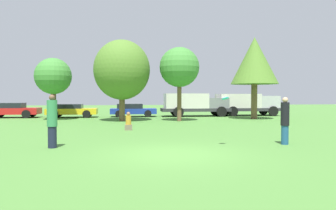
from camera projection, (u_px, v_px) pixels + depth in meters
The scene contains 14 objects.
ground_plane at pixel (171, 154), 10.36m from camera, with size 120.00×120.00×0.00m, color #477A33.
person_thrower at pixel (52, 121), 11.61m from camera, with size 0.36×0.36×1.94m.
person_catcher at pixel (285, 120), 12.46m from camera, with size 0.33×0.33×1.85m.
frisbee at pixel (225, 98), 11.87m from camera, with size 0.28×0.26×0.14m.
bystander_sitting at pixel (128, 123), 17.78m from camera, with size 0.41×0.34×1.02m.
tree_0 at pixel (53, 77), 25.34m from camera, with size 2.88×2.88×4.93m.
tree_1 at pixel (122, 70), 24.33m from camera, with size 4.28×4.28×6.19m.
tree_2 at pixel (179, 68), 24.20m from camera, with size 3.02×3.02×5.61m.
tree_3 at pixel (254, 61), 26.55m from camera, with size 3.90×3.90×6.81m.
parked_car_red at pixel (12, 110), 28.20m from camera, with size 4.48×2.07×1.31m.
parked_car_yellow at pixel (71, 110), 28.62m from camera, with size 4.38×2.06×1.19m.
parked_car_blue at pixel (132, 110), 29.69m from camera, with size 4.23×1.91×1.20m.
delivery_truck_grey at pixel (194, 104), 30.26m from camera, with size 6.46×2.39×2.15m.
delivery_truck_silver at pixel (246, 103), 31.30m from camera, with size 6.40×2.47×2.12m.
Camera 1 is at (-1.44, -10.21, 1.87)m, focal length 34.20 mm.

